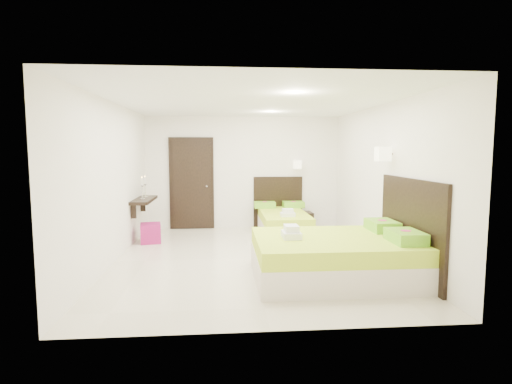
{
  "coord_description": "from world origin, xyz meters",
  "views": [
    {
      "loc": [
        -0.46,
        -6.59,
        1.83
      ],
      "look_at": [
        0.1,
        0.3,
        1.1
      ],
      "focal_mm": 28.0,
      "sensor_mm": 36.0,
      "label": 1
    }
  ],
  "objects": [
    {
      "name": "ottoman",
      "position": [
        -1.91,
        1.32,
        0.19
      ],
      "size": [
        0.45,
        0.45,
        0.38
      ],
      "primitive_type": "cube",
      "rotation": [
        0.0,
        0.0,
        0.18
      ],
      "color": "#901355",
      "rests_on": "ground"
    },
    {
      "name": "floor",
      "position": [
        0.0,
        0.0,
        0.0
      ],
      "size": [
        5.5,
        5.5,
        0.0
      ],
      "primitive_type": "plane",
      "color": "beige",
      "rests_on": "ground"
    },
    {
      "name": "console_shelf",
      "position": [
        -2.08,
        1.6,
        0.82
      ],
      "size": [
        0.35,
        1.2,
        0.78
      ],
      "color": "black",
      "rests_on": "ground"
    },
    {
      "name": "door",
      "position": [
        -1.2,
        2.7,
        1.05
      ],
      "size": [
        1.02,
        0.15,
        2.14
      ],
      "color": "black",
      "rests_on": "ground"
    },
    {
      "name": "bed_single",
      "position": [
        0.82,
        1.88,
        0.29
      ],
      "size": [
        1.16,
        1.93,
        1.59
      ],
      "color": "beige",
      "rests_on": "ground"
    },
    {
      "name": "bed_double",
      "position": [
        1.2,
        -1.11,
        0.34
      ],
      "size": [
        2.28,
        1.94,
        1.88
      ],
      "color": "beige",
      "rests_on": "ground"
    },
    {
      "name": "nightstand",
      "position": [
        1.31,
        2.3,
        0.21
      ],
      "size": [
        0.49,
        0.44,
        0.42
      ],
      "primitive_type": "cube",
      "rotation": [
        0.0,
        0.0,
        0.05
      ],
      "color": "black",
      "rests_on": "ground"
    }
  ]
}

